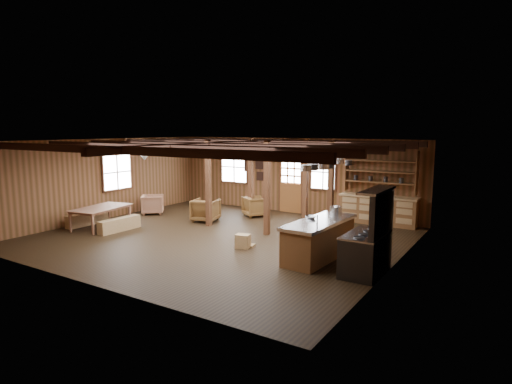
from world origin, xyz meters
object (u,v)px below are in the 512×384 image
Objects in this scene: armchair_a at (206,210)px; armchair_b at (255,206)px; dining_table at (102,218)px; armchair_c at (153,204)px; commercial_range at (368,246)px; kitchen_island at (319,239)px.

armchair_a reaches higher than armchair_b.
dining_table is 2.42× the size of armchair_c.
dining_table is 3.34m from armchair_a.
commercial_range is 2.38× the size of armchair_b.
kitchen_island reaches higher than armchair_a.
armchair_b is (-4.02, 3.46, -0.12)m from kitchen_island.
commercial_range reaches higher than dining_table.
kitchen_island is 3.25× the size of armchair_c.
armchair_c reaches higher than dining_table.
commercial_range is 6.78m from armchair_a.
dining_table is 2.51m from armchair_c.
dining_table is at bearing -178.62° from commercial_range.
commercial_range is 0.99× the size of dining_table.
armchair_a is 1.08× the size of armchair_c.
dining_table is 2.24× the size of armchair_a.
dining_table is at bearing 87.56° from armchair_b.
dining_table is at bearing 146.30° from armchair_c.
armchair_c is at bearing 60.47° from armchair_b.
armchair_b is at bearing -137.11° from armchair_a.
kitchen_island is at bearing 174.12° from armchair_b.
armchair_a reaches higher than dining_table.
commercial_range is 8.56m from dining_table.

